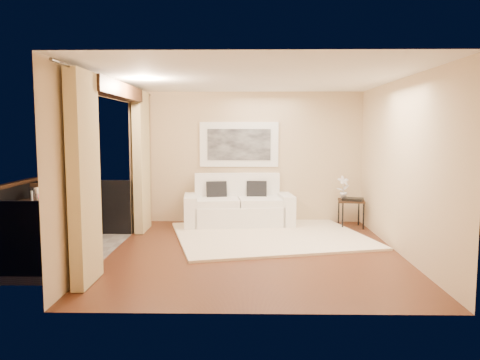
{
  "coord_description": "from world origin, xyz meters",
  "views": [
    {
      "loc": [
        -0.1,
        -7.21,
        1.91
      ],
      "look_at": [
        -0.24,
        0.88,
        1.05
      ],
      "focal_mm": 35.0,
      "sensor_mm": 36.0,
      "label": 1
    }
  ],
  "objects_px": {
    "orchid": "(343,187)",
    "ice_bucket": "(35,193)",
    "balcony_chair_far": "(46,207)",
    "sofa": "(238,207)",
    "balcony_chair_near": "(66,221)",
    "bistro_table": "(40,205)",
    "side_table": "(351,203)"
  },
  "relations": [
    {
      "from": "sofa",
      "to": "ice_bucket",
      "type": "relative_size",
      "value": 11.17
    },
    {
      "from": "orchid",
      "to": "ice_bucket",
      "type": "xyz_separation_m",
      "value": [
        -5.47,
        -1.57,
        0.09
      ]
    },
    {
      "from": "balcony_chair_far",
      "to": "sofa",
      "type": "bearing_deg",
      "value": -168.21
    },
    {
      "from": "sofa",
      "to": "balcony_chair_near",
      "type": "relative_size",
      "value": 2.56
    },
    {
      "from": "bistro_table",
      "to": "balcony_chair_far",
      "type": "height_order",
      "value": "balcony_chair_far"
    },
    {
      "from": "sofa",
      "to": "side_table",
      "type": "bearing_deg",
      "value": -10.15
    },
    {
      "from": "ice_bucket",
      "to": "bistro_table",
      "type": "bearing_deg",
      "value": -44.07
    },
    {
      "from": "sofa",
      "to": "orchid",
      "type": "relative_size",
      "value": 4.79
    },
    {
      "from": "sofa",
      "to": "balcony_chair_near",
      "type": "distance_m",
      "value": 3.42
    },
    {
      "from": "orchid",
      "to": "ice_bucket",
      "type": "bearing_deg",
      "value": -164.02
    },
    {
      "from": "bistro_table",
      "to": "ice_bucket",
      "type": "relative_size",
      "value": 3.97
    },
    {
      "from": "sofa",
      "to": "ice_bucket",
      "type": "xyz_separation_m",
      "value": [
        -3.38,
        -1.62,
        0.5
      ]
    },
    {
      "from": "bistro_table",
      "to": "balcony_chair_near",
      "type": "xyz_separation_m",
      "value": [
        0.58,
        -0.4,
        -0.19
      ]
    },
    {
      "from": "balcony_chair_near",
      "to": "side_table",
      "type": "bearing_deg",
      "value": 7.91
    },
    {
      "from": "ice_bucket",
      "to": "side_table",
      "type": "bearing_deg",
      "value": 14.59
    },
    {
      "from": "orchid",
      "to": "balcony_chair_near",
      "type": "xyz_separation_m",
      "value": [
        -4.73,
        -2.12,
        -0.28
      ]
    },
    {
      "from": "balcony_chair_far",
      "to": "side_table",
      "type": "bearing_deg",
      "value": -178.58
    },
    {
      "from": "orchid",
      "to": "balcony_chair_far",
      "type": "relative_size",
      "value": 0.45
    },
    {
      "from": "sofa",
      "to": "ice_bucket",
      "type": "distance_m",
      "value": 3.78
    },
    {
      "from": "bistro_table",
      "to": "balcony_chair_near",
      "type": "relative_size",
      "value": 0.91
    },
    {
      "from": "orchid",
      "to": "balcony_chair_near",
      "type": "height_order",
      "value": "orchid"
    },
    {
      "from": "balcony_chair_far",
      "to": "balcony_chair_near",
      "type": "height_order",
      "value": "balcony_chair_far"
    },
    {
      "from": "balcony_chair_far",
      "to": "ice_bucket",
      "type": "relative_size",
      "value": 5.14
    },
    {
      "from": "side_table",
      "to": "balcony_chair_near",
      "type": "xyz_separation_m",
      "value": [
        -4.87,
        -2.01,
        0.01
      ]
    },
    {
      "from": "balcony_chair_near",
      "to": "bistro_table",
      "type": "bearing_deg",
      "value": 130.75
    },
    {
      "from": "side_table",
      "to": "balcony_chair_far",
      "type": "height_order",
      "value": "balcony_chair_far"
    },
    {
      "from": "balcony_chair_far",
      "to": "ice_bucket",
      "type": "distance_m",
      "value": 0.36
    },
    {
      "from": "bistro_table",
      "to": "balcony_chair_near",
      "type": "distance_m",
      "value": 0.73
    },
    {
      "from": "balcony_chair_near",
      "to": "ice_bucket",
      "type": "distance_m",
      "value": 0.99
    },
    {
      "from": "orchid",
      "to": "ice_bucket",
      "type": "distance_m",
      "value": 5.69
    },
    {
      "from": "balcony_chair_far",
      "to": "balcony_chair_near",
      "type": "distance_m",
      "value": 1.01
    },
    {
      "from": "bistro_table",
      "to": "ice_bucket",
      "type": "bearing_deg",
      "value": 135.93
    }
  ]
}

